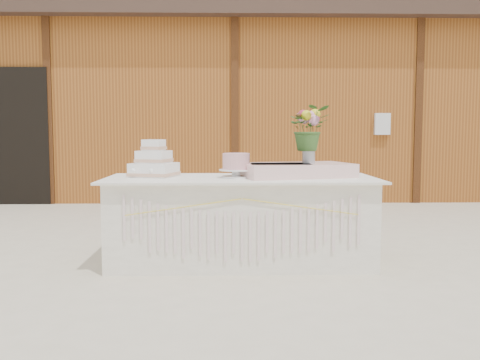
# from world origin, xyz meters

# --- Properties ---
(ground) EXTENTS (80.00, 80.00, 0.00)m
(ground) POSITION_xyz_m (0.00, 0.00, 0.00)
(ground) COLOR beige
(ground) RESTS_ON ground
(barn) EXTENTS (12.60, 4.60, 3.30)m
(barn) POSITION_xyz_m (-0.01, 5.99, 1.68)
(barn) COLOR #96571F
(barn) RESTS_ON ground
(cake_table) EXTENTS (2.40, 1.00, 0.77)m
(cake_table) POSITION_xyz_m (0.00, -0.00, 0.39)
(cake_table) COLOR white
(cake_table) RESTS_ON ground
(wedding_cake) EXTENTS (0.46, 0.46, 0.34)m
(wedding_cake) POSITION_xyz_m (-0.78, 0.12, 0.88)
(wedding_cake) COLOR white
(wedding_cake) RESTS_ON cake_table
(pink_cake_stand) EXTENTS (0.30, 0.30, 0.22)m
(pink_cake_stand) POSITION_xyz_m (-0.04, -0.04, 0.89)
(pink_cake_stand) COLOR white
(pink_cake_stand) RESTS_ON cake_table
(satin_runner) EXTENTS (1.08, 0.79, 0.12)m
(satin_runner) POSITION_xyz_m (0.50, 0.05, 0.83)
(satin_runner) COLOR beige
(satin_runner) RESTS_ON cake_table
(flower_vase) EXTENTS (0.12, 0.12, 0.16)m
(flower_vase) POSITION_xyz_m (0.62, 0.09, 0.97)
(flower_vase) COLOR silver
(flower_vase) RESTS_ON satin_runner
(bouquet) EXTENTS (0.39, 0.35, 0.41)m
(bouquet) POSITION_xyz_m (0.62, 0.09, 1.26)
(bouquet) COLOR #345C24
(bouquet) RESTS_ON flower_vase
(loose_flowers) EXTENTS (0.21, 0.38, 0.02)m
(loose_flowers) POSITION_xyz_m (-0.95, 0.10, 0.78)
(loose_flowers) COLOR pink
(loose_flowers) RESTS_ON cake_table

